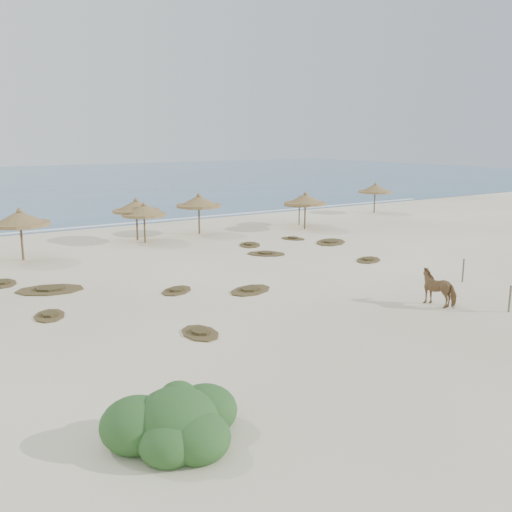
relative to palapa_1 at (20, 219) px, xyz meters
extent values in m
plane|color=white|center=(9.37, -15.67, -2.43)|extent=(160.00, 160.00, 0.00)
cube|color=#2D5B87|center=(9.37, 59.33, -2.43)|extent=(200.00, 100.00, 0.01)
cube|color=white|center=(9.37, 10.33, -2.43)|extent=(70.00, 0.60, 0.01)
cylinder|color=brown|center=(0.00, 0.00, -1.26)|extent=(0.13, 0.13, 2.34)
cylinder|color=olive|center=(0.00, 0.00, -0.29)|extent=(4.19, 4.19, 0.20)
cone|color=olive|center=(0.00, 0.00, 0.08)|extent=(4.05, 4.05, 0.84)
cone|color=olive|center=(0.00, 0.00, 0.58)|extent=(0.40, 0.40, 0.25)
cylinder|color=brown|center=(8.16, 1.42, -1.38)|extent=(0.12, 0.12, 2.10)
cylinder|color=olive|center=(8.16, 1.42, -0.52)|extent=(3.33, 3.33, 0.18)
cone|color=olive|center=(8.16, 1.42, -0.19)|extent=(3.22, 3.22, 0.75)
cone|color=olive|center=(8.16, 1.42, 0.26)|extent=(0.36, 0.36, 0.22)
cylinder|color=brown|center=(8.04, 2.52, -1.30)|extent=(0.13, 0.13, 2.26)
cylinder|color=olive|center=(8.04, 2.52, -0.37)|extent=(3.45, 3.45, 0.19)
cone|color=olive|center=(8.04, 2.52, -0.01)|extent=(3.33, 3.33, 0.81)
cone|color=olive|center=(8.04, 2.52, 0.47)|extent=(0.39, 0.39, 0.24)
cylinder|color=brown|center=(12.87, 2.51, -1.28)|extent=(0.13, 0.13, 2.30)
cylinder|color=olive|center=(12.87, 2.51, -0.33)|extent=(4.14, 4.14, 0.20)
cone|color=olive|center=(12.87, 2.51, 0.03)|extent=(4.00, 4.00, 0.82)
cone|color=olive|center=(12.87, 2.51, 0.52)|extent=(0.39, 0.39, 0.24)
cylinder|color=brown|center=(20.79, 0.00, -1.32)|extent=(0.13, 0.13, 2.22)
cylinder|color=olive|center=(20.79, 0.00, -0.41)|extent=(3.27, 3.27, 0.19)
cone|color=olive|center=(20.79, 0.00, -0.06)|extent=(3.16, 3.16, 0.79)
cone|color=olive|center=(20.79, 0.00, 0.42)|extent=(0.38, 0.38, 0.23)
cylinder|color=brown|center=(21.74, 1.99, -1.53)|extent=(0.10, 0.10, 1.81)
cylinder|color=olive|center=(21.74, 1.99, -0.77)|extent=(3.23, 3.23, 0.16)
cone|color=olive|center=(21.74, 1.99, -0.49)|extent=(3.12, 3.12, 0.65)
cone|color=olive|center=(21.74, 1.99, -0.10)|extent=(0.31, 0.31, 0.19)
cylinder|color=brown|center=(32.19, 4.08, -1.35)|extent=(0.12, 0.12, 2.16)
cylinder|color=olive|center=(32.19, 4.08, -0.45)|extent=(3.39, 3.39, 0.19)
cone|color=olive|center=(32.19, 4.08, -0.11)|extent=(3.27, 3.27, 0.77)
cone|color=olive|center=(32.19, 4.08, 0.35)|extent=(0.37, 0.37, 0.23)
imported|color=#956A43|center=(13.28, -19.23, -1.67)|extent=(1.15, 1.92, 1.52)
cylinder|color=#6A5F4F|center=(14.91, -21.51, -1.87)|extent=(0.10, 0.10, 1.13)
cylinder|color=#6A5F4F|center=(17.45, -17.25, -1.84)|extent=(0.11, 0.11, 1.18)
ellipsoid|color=#316029|center=(-1.09, -23.44, -1.87)|extent=(2.05, 2.05, 1.54)
ellipsoid|color=#316029|center=(-0.16, -23.14, -1.97)|extent=(1.64, 1.64, 1.23)
ellipsoid|color=#316029|center=(-1.91, -23.03, -1.92)|extent=(1.75, 1.75, 1.31)
ellipsoid|color=#316029|center=(-0.88, -24.16, -2.02)|extent=(1.54, 1.54, 1.16)
ellipsoid|color=#316029|center=(-1.50, -23.96, -2.04)|extent=(1.44, 1.44, 1.08)
ellipsoid|color=#316029|center=(-0.47, -22.52, -2.07)|extent=(1.23, 1.23, 0.92)
ellipsoid|color=#316029|center=(-0.78, -22.93, -1.51)|extent=(0.92, 0.92, 0.69)
ellipsoid|color=#316029|center=(-1.39, -23.34, -1.46)|extent=(0.82, 0.82, 0.62)
camera|label=1|loc=(-6.19, -34.88, 4.76)|focal=40.00mm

